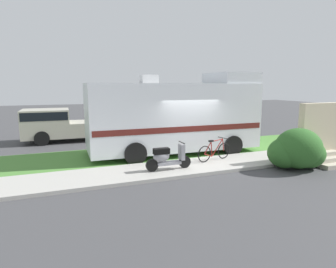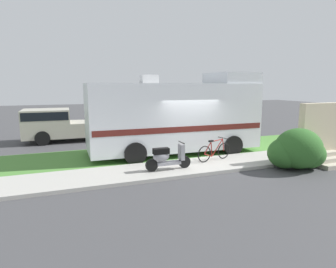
{
  "view_description": "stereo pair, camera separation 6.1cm",
  "coord_description": "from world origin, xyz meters",
  "px_view_note": "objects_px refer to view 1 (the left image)",
  "views": [
    {
      "loc": [
        -5.13,
        -10.59,
        3.07
      ],
      "look_at": [
        -0.9,
        0.3,
        1.1
      ],
      "focal_mm": 30.64,
      "sensor_mm": 36.0,
      "label": 1
    },
    {
      "loc": [
        -5.07,
        -10.61,
        3.07
      ],
      "look_at": [
        -0.9,
        0.3,
        1.1
      ],
      "focal_mm": 30.64,
      "sensor_mm": 36.0,
      "label": 2
    }
  ],
  "objects_px": {
    "motorhome_rv": "(176,116)",
    "scooter": "(167,157)",
    "bicycle": "(214,151)",
    "bottle_green": "(283,151)",
    "pickup_truck_near": "(63,124)"
  },
  "relations": [
    {
      "from": "bicycle",
      "to": "pickup_truck_near",
      "type": "xyz_separation_m",
      "value": [
        -5.47,
        7.17,
        0.47
      ]
    },
    {
      "from": "bicycle",
      "to": "pickup_truck_near",
      "type": "bearing_deg",
      "value": 127.34
    },
    {
      "from": "motorhome_rv",
      "to": "scooter",
      "type": "xyz_separation_m",
      "value": [
        -1.45,
        -2.66,
        -1.17
      ]
    },
    {
      "from": "scooter",
      "to": "bicycle",
      "type": "height_order",
      "value": "scooter"
    },
    {
      "from": "motorhome_rv",
      "to": "bottle_green",
      "type": "bearing_deg",
      "value": -28.54
    },
    {
      "from": "scooter",
      "to": "pickup_truck_near",
      "type": "bearing_deg",
      "value": 112.76
    },
    {
      "from": "motorhome_rv",
      "to": "bicycle",
      "type": "xyz_separation_m",
      "value": [
        0.79,
        -2.12,
        -1.26
      ]
    },
    {
      "from": "bicycle",
      "to": "bottle_green",
      "type": "xyz_separation_m",
      "value": [
        3.38,
        -0.15,
        -0.25
      ]
    },
    {
      "from": "motorhome_rv",
      "to": "bicycle",
      "type": "distance_m",
      "value": 2.58
    },
    {
      "from": "pickup_truck_near",
      "to": "bottle_green",
      "type": "height_order",
      "value": "pickup_truck_near"
    },
    {
      "from": "motorhome_rv",
      "to": "bicycle",
      "type": "relative_size",
      "value": 4.58
    },
    {
      "from": "pickup_truck_near",
      "to": "bottle_green",
      "type": "xyz_separation_m",
      "value": [
        8.85,
        -7.32,
        -0.72
      ]
    },
    {
      "from": "pickup_truck_near",
      "to": "bottle_green",
      "type": "relative_size",
      "value": 19.25
    },
    {
      "from": "bicycle",
      "to": "bottle_green",
      "type": "distance_m",
      "value": 3.39
    },
    {
      "from": "motorhome_rv",
      "to": "bottle_green",
      "type": "height_order",
      "value": "motorhome_rv"
    }
  ]
}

